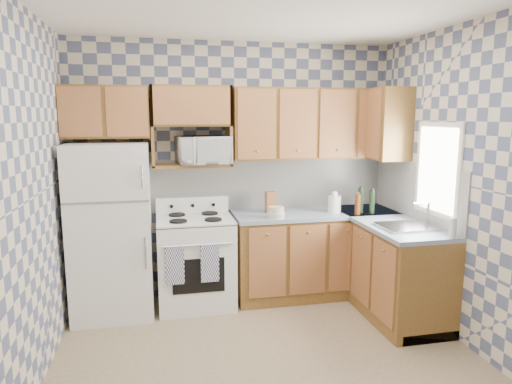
# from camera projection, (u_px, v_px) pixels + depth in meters

# --- Properties ---
(floor) EXTENTS (3.40, 3.40, 0.00)m
(floor) POSITION_uv_depth(u_px,v_px,m) (270.00, 363.00, 3.62)
(floor) COLOR #7A694C
(floor) RESTS_ON ground
(back_wall) EXTENTS (3.40, 0.02, 2.70)m
(back_wall) POSITION_uv_depth(u_px,v_px,m) (235.00, 170.00, 4.94)
(back_wall) COLOR #505979
(back_wall) RESTS_ON ground
(right_wall) EXTENTS (0.02, 3.20, 2.70)m
(right_wall) POSITION_uv_depth(u_px,v_px,m) (471.00, 188.00, 3.75)
(right_wall) COLOR #505979
(right_wall) RESTS_ON ground
(backsplash_back) EXTENTS (2.60, 0.02, 0.56)m
(backsplash_back) POSITION_uv_depth(u_px,v_px,m) (271.00, 183.00, 5.04)
(backsplash_back) COLOR silver
(backsplash_back) RESTS_ON back_wall
(backsplash_right) EXTENTS (0.02, 1.60, 0.56)m
(backsplash_right) POSITION_uv_depth(u_px,v_px,m) (415.00, 190.00, 4.54)
(backsplash_right) COLOR silver
(backsplash_right) RESTS_ON right_wall
(refrigerator) EXTENTS (0.75, 0.70, 1.68)m
(refrigerator) POSITION_uv_depth(u_px,v_px,m) (112.00, 230.00, 4.42)
(refrigerator) COLOR white
(refrigerator) RESTS_ON floor
(stove_body) EXTENTS (0.76, 0.65, 0.90)m
(stove_body) POSITION_uv_depth(u_px,v_px,m) (196.00, 262.00, 4.67)
(stove_body) COLOR white
(stove_body) RESTS_ON floor
(cooktop) EXTENTS (0.76, 0.65, 0.02)m
(cooktop) POSITION_uv_depth(u_px,v_px,m) (195.00, 219.00, 4.60)
(cooktop) COLOR silver
(cooktop) RESTS_ON stove_body
(backguard) EXTENTS (0.76, 0.08, 0.17)m
(backguard) POSITION_uv_depth(u_px,v_px,m) (192.00, 205.00, 4.85)
(backguard) COLOR white
(backguard) RESTS_ON cooktop
(dish_towel_left) EXTENTS (0.17, 0.02, 0.37)m
(dish_towel_left) POSITION_uv_depth(u_px,v_px,m) (175.00, 266.00, 4.28)
(dish_towel_left) COLOR navy
(dish_towel_left) RESTS_ON stove_body
(dish_towel_right) EXTENTS (0.17, 0.02, 0.37)m
(dish_towel_right) POSITION_uv_depth(u_px,v_px,m) (210.00, 263.00, 4.35)
(dish_towel_right) COLOR navy
(dish_towel_right) RESTS_ON stove_body
(base_cabinets_back) EXTENTS (1.75, 0.60, 0.88)m
(base_cabinets_back) POSITION_uv_depth(u_px,v_px,m) (315.00, 254.00, 4.97)
(base_cabinets_back) COLOR brown
(base_cabinets_back) RESTS_ON floor
(base_cabinets_right) EXTENTS (0.60, 1.60, 0.88)m
(base_cabinets_right) POSITION_uv_depth(u_px,v_px,m) (385.00, 265.00, 4.61)
(base_cabinets_right) COLOR brown
(base_cabinets_right) RESTS_ON floor
(countertop_back) EXTENTS (1.77, 0.63, 0.04)m
(countertop_back) POSITION_uv_depth(u_px,v_px,m) (316.00, 213.00, 4.89)
(countertop_back) COLOR slate
(countertop_back) RESTS_ON base_cabinets_back
(countertop_right) EXTENTS (0.63, 1.60, 0.04)m
(countertop_right) POSITION_uv_depth(u_px,v_px,m) (387.00, 221.00, 4.53)
(countertop_right) COLOR slate
(countertop_right) RESTS_ON base_cabinets_right
(upper_cabinets_back) EXTENTS (1.75, 0.33, 0.74)m
(upper_cabinets_back) POSITION_uv_depth(u_px,v_px,m) (313.00, 124.00, 4.87)
(upper_cabinets_back) COLOR brown
(upper_cabinets_back) RESTS_ON back_wall
(upper_cabinets_fridge) EXTENTS (0.82, 0.33, 0.50)m
(upper_cabinets_fridge) POSITION_uv_depth(u_px,v_px,m) (106.00, 112.00, 4.40)
(upper_cabinets_fridge) COLOR brown
(upper_cabinets_fridge) RESTS_ON back_wall
(upper_cabinets_right) EXTENTS (0.33, 0.70, 0.74)m
(upper_cabinets_right) POSITION_uv_depth(u_px,v_px,m) (383.00, 124.00, 4.84)
(upper_cabinets_right) COLOR brown
(upper_cabinets_right) RESTS_ON right_wall
(microwave_shelf) EXTENTS (0.80, 0.33, 0.03)m
(microwave_shelf) POSITION_uv_depth(u_px,v_px,m) (192.00, 165.00, 4.67)
(microwave_shelf) COLOR brown
(microwave_shelf) RESTS_ON back_wall
(microwave) EXTENTS (0.56, 0.43, 0.28)m
(microwave) POSITION_uv_depth(u_px,v_px,m) (203.00, 150.00, 4.61)
(microwave) COLOR white
(microwave) RESTS_ON microwave_shelf
(sink) EXTENTS (0.48, 0.40, 0.03)m
(sink) POSITION_uv_depth(u_px,v_px,m) (406.00, 227.00, 4.19)
(sink) COLOR #B7B7BC
(sink) RESTS_ON countertop_right
(window) EXTENTS (0.02, 0.66, 0.86)m
(window) POSITION_uv_depth(u_px,v_px,m) (438.00, 169.00, 4.16)
(window) COLOR white
(window) RESTS_ON right_wall
(bottle_0) EXTENTS (0.06, 0.06, 0.26)m
(bottle_0) POSITION_uv_depth(u_px,v_px,m) (361.00, 201.00, 4.80)
(bottle_0) COLOR black
(bottle_0) RESTS_ON countertop_back
(bottle_1) EXTENTS (0.06, 0.06, 0.25)m
(bottle_1) POSITION_uv_depth(u_px,v_px,m) (372.00, 202.00, 4.77)
(bottle_1) COLOR black
(bottle_1) RESTS_ON countertop_back
(bottle_2) EXTENTS (0.06, 0.06, 0.23)m
(bottle_2) POSITION_uv_depth(u_px,v_px,m) (372.00, 201.00, 4.87)
(bottle_2) COLOR #572A11
(bottle_2) RESTS_ON countertop_back
(bottle_3) EXTENTS (0.06, 0.06, 0.21)m
(bottle_3) POSITION_uv_depth(u_px,v_px,m) (358.00, 205.00, 4.71)
(bottle_3) COLOR #572A11
(bottle_3) RESTS_ON countertop_back
(knife_block) EXTENTS (0.11, 0.11, 0.23)m
(knife_block) POSITION_uv_depth(u_px,v_px,m) (271.00, 202.00, 4.82)
(knife_block) COLOR brown
(knife_block) RESTS_ON countertop_back
(electric_kettle) EXTENTS (0.14, 0.14, 0.18)m
(electric_kettle) POSITION_uv_depth(u_px,v_px,m) (334.00, 204.00, 4.83)
(electric_kettle) COLOR white
(electric_kettle) RESTS_ON countertop_back
(food_containers) EXTENTS (0.17, 0.17, 0.12)m
(food_containers) POSITION_uv_depth(u_px,v_px,m) (276.00, 212.00, 4.57)
(food_containers) COLOR beige
(food_containers) RESTS_ON countertop_back
(soap_bottle) EXTENTS (0.06, 0.06, 0.17)m
(soap_bottle) POSITION_uv_depth(u_px,v_px,m) (453.00, 228.00, 3.83)
(soap_bottle) COLOR beige
(soap_bottle) RESTS_ON countertop_right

